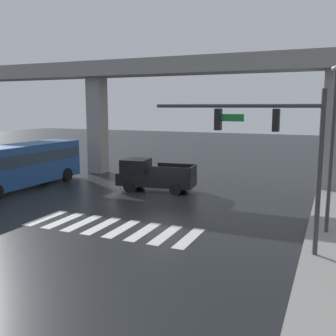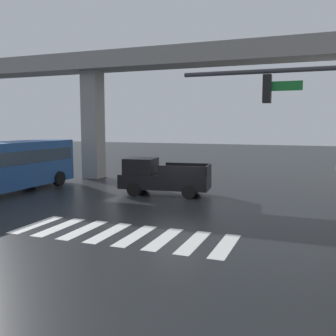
% 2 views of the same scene
% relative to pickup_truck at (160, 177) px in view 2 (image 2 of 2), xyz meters
% --- Properties ---
extents(ground_plane, '(120.00, 120.00, 0.00)m').
position_rel_pickup_truck_xyz_m(ground_plane, '(1.76, -2.10, -0.99)').
color(ground_plane, black).
extents(crosswalk_stripes, '(8.25, 2.80, 0.01)m').
position_rel_pickup_truck_xyz_m(crosswalk_stripes, '(1.76, -8.04, -0.98)').
color(crosswalk_stripes, silver).
rests_on(crosswalk_stripes, ground).
extents(elevated_overpass, '(58.72, 2.54, 9.15)m').
position_rel_pickup_truck_xyz_m(elevated_overpass, '(1.76, 4.79, 6.97)').
color(elevated_overpass, gray).
rests_on(elevated_overpass, ground).
extents(pickup_truck, '(5.28, 2.50, 2.08)m').
position_rel_pickup_truck_xyz_m(pickup_truck, '(0.00, 0.00, 0.00)').
color(pickup_truck, black).
rests_on(pickup_truck, ground).
extents(city_bus, '(2.84, 10.81, 2.99)m').
position_rel_pickup_truck_xyz_m(city_bus, '(-8.68, -3.18, 0.73)').
color(city_bus, '#234C8C').
rests_on(city_bus, ground).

